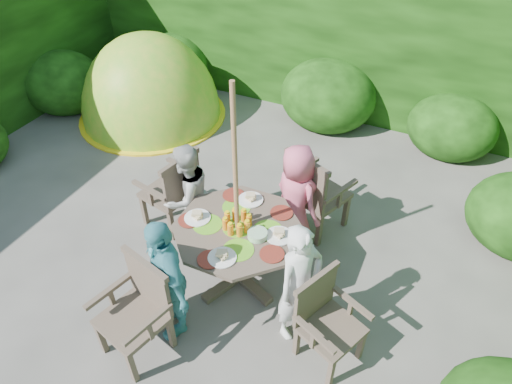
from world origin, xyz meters
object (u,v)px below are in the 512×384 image
at_px(parasol_pole, 236,196).
at_px(garden_chair_left, 174,190).
at_px(garden_chair_front, 138,309).
at_px(child_right, 300,284).
at_px(garden_chair_right, 325,319).
at_px(child_left, 188,196).
at_px(patio_table, 238,236).
at_px(child_back, 296,198).
at_px(dome_tent, 153,116).
at_px(garden_chair_back, 314,192).
at_px(child_front, 166,278).

height_order(parasol_pole, garden_chair_left, parasol_pole).
distance_m(garden_chair_front, child_right, 1.37).
relative_size(garden_chair_front, child_right, 0.73).
bearing_deg(garden_chair_right, garden_chair_left, 91.31).
height_order(parasol_pole, garden_chair_front, parasol_pole).
bearing_deg(child_left, patio_table, 81.36).
xyz_separation_m(garden_chair_front, child_back, (0.71, 1.76, 0.13)).
relative_size(garden_chair_left, dome_tent, 0.36).
bearing_deg(garden_chair_left, dome_tent, -126.80).
xyz_separation_m(garden_chair_front, child_right, (1.16, 0.72, 0.14)).
distance_m(patio_table, garden_chair_left, 1.11).
xyz_separation_m(garden_chair_left, garden_chair_back, (1.42, 0.59, 0.03)).
xyz_separation_m(garden_chair_right, garden_chair_left, (-2.04, 0.83, 0.06)).
bearing_deg(garden_chair_right, child_back, 55.84).
height_order(patio_table, garden_chair_left, garden_chair_left).
distance_m(garden_chair_left, child_front, 1.38).
relative_size(garden_chair_left, child_front, 0.73).
bearing_deg(garden_chair_front, parasol_pole, 82.15).
height_order(garden_chair_front, child_left, child_left).
relative_size(child_right, child_back, 1.01).
bearing_deg(child_right, garden_chair_back, 40.95).
bearing_deg(dome_tent, garden_chair_front, -53.08).
height_order(garden_chair_left, child_back, child_back).
xyz_separation_m(garden_chair_left, garden_chair_front, (0.60, -1.44, -0.01)).
bearing_deg(dome_tent, garden_chair_right, -33.73).
relative_size(child_left, child_front, 0.93).
relative_size(garden_chair_back, garden_chair_front, 1.09).
relative_size(patio_table, child_left, 1.34).
xyz_separation_m(garden_chair_right, child_back, (-0.73, 1.15, 0.17)).
distance_m(child_left, dome_tent, 2.89).
height_order(garden_chair_left, dome_tent, dome_tent).
bearing_deg(garden_chair_back, child_left, 53.69).
height_order(patio_table, child_right, child_right).
bearing_deg(child_front, garden_chair_left, 154.43).
relative_size(garden_chair_right, child_right, 0.67).
height_order(child_left, child_front, child_front).
relative_size(child_back, dome_tent, 0.48).
relative_size(child_right, child_front, 0.97).
distance_m(parasol_pole, garden_chair_left, 1.25).
height_order(garden_chair_right, child_right, child_right).
bearing_deg(parasol_pole, garden_chair_front, -112.20).
xyz_separation_m(garden_chair_right, garden_chair_back, (-0.63, 1.42, 0.09)).
relative_size(garden_chair_front, child_back, 0.74).
height_order(garden_chair_right, child_back, child_back).
xyz_separation_m(child_front, dome_tent, (-2.43, 3.05, -0.65)).
relative_size(patio_table, garden_chair_front, 1.76).
bearing_deg(child_left, dome_tent, -122.50).
height_order(garden_chair_back, dome_tent, dome_tent).
xyz_separation_m(patio_table, dome_tent, (-2.73, 2.31, -0.61)).
distance_m(parasol_pole, child_front, 0.92).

